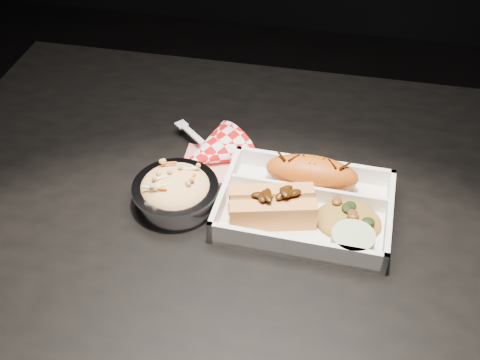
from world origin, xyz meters
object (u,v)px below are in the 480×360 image
dining_table (283,249)px  hotdog (272,205)px  napkin_fork (211,153)px  fried_pastry (312,173)px  foil_coleslaw_cup (176,191)px  food_tray (305,209)px

dining_table → hotdog: size_ratio=8.94×
napkin_fork → fried_pastry: bearing=29.4°
foil_coleslaw_cup → napkin_fork: 0.12m
dining_table → foil_coleslaw_cup: foil_coleslaw_cup is taller
hotdog → napkin_fork: (-0.12, 0.12, -0.02)m
food_tray → hotdog: hotdog is taller
food_tray → hotdog: 0.06m
food_tray → foil_coleslaw_cup: foil_coleslaw_cup is taller
dining_table → foil_coleslaw_cup: (-0.16, -0.02, 0.12)m
dining_table → fried_pastry: bearing=59.0°
dining_table → food_tray: size_ratio=4.68×
food_tray → napkin_fork: size_ratio=1.67×
foil_coleslaw_cup → food_tray: bearing=5.9°
dining_table → hotdog: 0.13m
hotdog → napkin_fork: bearing=121.4°
dining_table → napkin_fork: napkin_fork is taller
foil_coleslaw_cup → fried_pastry: bearing=21.2°
dining_table → foil_coleslaw_cup: bearing=-171.7°
foil_coleslaw_cup → napkin_fork: (0.03, 0.11, -0.01)m
food_tray → napkin_fork: bearing=153.0°
food_tray → foil_coleslaw_cup: (-0.19, -0.02, 0.02)m
hotdog → dining_table: bearing=45.4°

